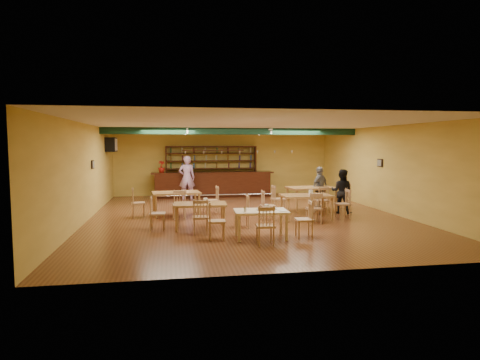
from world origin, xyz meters
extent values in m
plane|color=brown|center=(0.00, 0.00, 0.00)|extent=(12.00, 12.00, 0.00)
cube|color=#10321D|center=(0.00, 2.80, 2.87)|extent=(10.00, 0.30, 0.25)
cube|color=silver|center=(-1.80, 3.40, 2.94)|extent=(0.05, 2.50, 0.05)
cube|color=silver|center=(1.40, 3.40, 2.94)|extent=(0.05, 2.50, 0.05)
cube|color=silver|center=(-4.80, 4.20, 2.35)|extent=(0.34, 0.70, 0.48)
cube|color=black|center=(-4.97, 1.00, 1.70)|extent=(0.04, 0.34, 0.28)
cube|color=black|center=(4.97, 0.50, 1.70)|extent=(0.04, 0.34, 0.28)
cube|color=black|center=(-0.57, 5.15, 0.56)|extent=(5.41, 0.85, 1.13)
cube|color=black|center=(-0.57, 5.78, 1.14)|extent=(4.19, 0.40, 2.28)
imported|color=#AE1B10|center=(-2.83, 5.15, 1.39)|extent=(0.37, 0.37, 0.51)
cube|color=#905B33|center=(-2.26, 0.60, 0.39)|extent=(1.66, 1.10, 0.78)
cube|color=#905B33|center=(2.55, 0.85, 0.42)|extent=(1.77, 1.19, 0.84)
cube|color=#905B33|center=(-1.63, -1.77, 0.36)|extent=(1.49, 0.94, 0.72)
cube|color=#905B33|center=(1.77, -0.84, 0.39)|extent=(1.56, 0.94, 0.78)
cube|color=#D6B490|center=(-0.20, -3.17, 0.36)|extent=(1.38, 0.94, 0.71)
cylinder|color=silver|center=(-0.11, -3.17, 0.72)|extent=(0.41, 0.41, 0.01)
cylinder|color=#EAE5C6|center=(-0.63, -3.31, 0.77)|extent=(0.08, 0.08, 0.11)
cube|color=white|center=(0.13, -2.98, 0.73)|extent=(0.21, 0.17, 0.03)
cube|color=silver|center=(0.03, -3.12, 0.73)|extent=(0.33, 0.15, 0.00)
cylinder|color=white|center=(0.32, -3.36, 0.72)|extent=(0.23, 0.23, 0.01)
imported|color=#A654B6|center=(-1.76, 4.33, 0.94)|extent=(0.69, 0.45, 1.89)
imported|color=black|center=(3.35, 0.05, 0.76)|extent=(0.93, 0.89, 1.51)
imported|color=slate|center=(2.97, 1.16, 0.77)|extent=(0.95, 0.84, 1.55)
camera|label=1|loc=(-2.42, -13.15, 2.37)|focal=30.75mm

